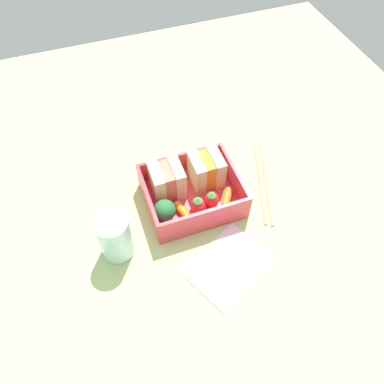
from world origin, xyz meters
TOP-DOWN VIEW (x-y plane):
  - ground_plane at (0.00, 0.00)cm, footprint 120.00×120.00cm
  - bento_tray at (0.00, 0.00)cm, footprint 17.34×14.44cm
  - bento_rim at (0.00, 0.00)cm, footprint 17.34×14.44cm
  - sandwich_left at (-3.89, 2.84)cm, footprint 5.86×5.69cm
  - sandwich_center_left at (3.89, 2.84)cm, footprint 5.86×5.69cm
  - broccoli_floret at (-6.19, -3.04)cm, footprint 3.97×3.97cm
  - carrot_stick_far_left at (-2.96, -2.81)cm, footprint 2.48×3.87cm
  - strawberry_far_left at (-0.13, -3.20)cm, footprint 2.89×2.89cm
  - strawberry_left at (2.84, -2.80)cm, footprint 2.74×2.74cm
  - carrot_stick_left at (5.89, -2.95)cm, footprint 3.58×4.21cm
  - chopstick_pair at (14.99, -0.48)cm, footprint 8.86×20.15cm
  - drinking_glass at (-15.63, -5.74)cm, footprint 5.68×5.68cm
  - folded_napkin at (1.38, -14.98)cm, footprint 16.88×15.32cm

SIDE VIEW (x-z plane):
  - ground_plane at x=0.00cm, z-range -2.00..0.00cm
  - folded_napkin at x=1.38cm, z-range 0.00..0.40cm
  - chopstick_pair at x=14.99cm, z-range 0.00..0.70cm
  - bento_tray at x=0.00cm, z-range 0.00..1.20cm
  - carrot_stick_far_left at x=-2.96cm, z-range 1.20..2.72cm
  - carrot_stick_left at x=5.89cm, z-range 1.20..2.76cm
  - strawberry_left at x=2.84cm, z-range 1.02..4.36cm
  - strawberry_far_left at x=-0.13cm, z-range 1.02..4.51cm
  - bento_rim at x=0.00cm, z-range 1.20..6.00cm
  - broccoli_floret at x=-6.19cm, z-range 1.48..6.14cm
  - sandwich_left at x=-3.89cm, z-range 1.20..7.59cm
  - sandwich_center_left at x=3.89cm, z-range 1.20..7.59cm
  - drinking_glass at x=-15.63cm, z-range 0.00..9.12cm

